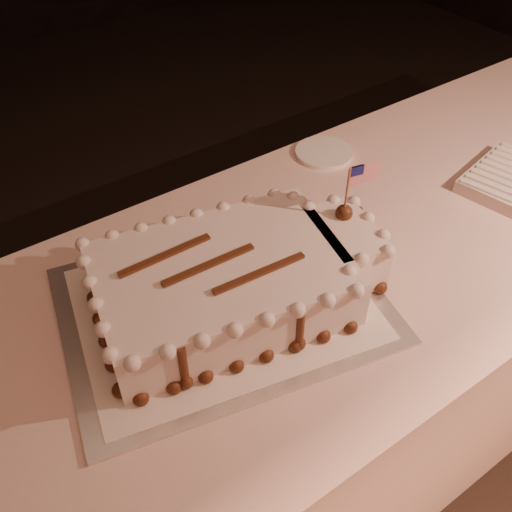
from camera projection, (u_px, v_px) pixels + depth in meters
banquet_table at (323, 355)px, 1.51m from camera, size 2.40×0.80×0.75m
cake_board at (223, 305)px, 1.13m from camera, size 0.70×0.59×0.01m
doily at (223, 304)px, 1.12m from camera, size 0.63×0.53×0.00m
sheet_cake at (238, 279)px, 1.10m from camera, size 0.61×0.42×0.23m
napkin_stack at (510, 179)px, 1.41m from camera, size 0.28×0.22×0.04m
side_plate at (324, 153)px, 1.52m from camera, size 0.15×0.15×0.01m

